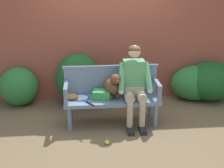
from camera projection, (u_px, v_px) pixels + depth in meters
name	position (u px, v px, depth m)	size (l,w,h in m)	color
ground_plane	(112.00, 123.00, 5.03)	(40.00, 40.00, 0.00)	brown
brick_garden_fence	(106.00, 35.00, 5.73)	(8.00, 0.30, 2.52)	brown
hedge_bush_far_right	(210.00, 81.00, 5.85)	(1.04, 0.89, 0.77)	#194C1E
hedge_bush_mid_left	(78.00, 79.00, 5.63)	(0.86, 0.82, 0.99)	#194C1E
hedge_bush_far_left	(195.00, 83.00, 5.85)	(0.97, 0.65, 0.70)	#286B2D
hedge_bush_mid_right	(19.00, 86.00, 5.60)	(0.73, 0.66, 0.75)	#286B2D
garden_bench	(112.00, 102.00, 4.89)	(1.56, 0.50, 0.46)	slate
bench_backrest	(111.00, 79.00, 4.98)	(1.60, 0.06, 0.50)	slate
bench_armrest_left_end	(66.00, 90.00, 4.65)	(0.06, 0.50, 0.28)	slate
bench_armrest_right_end	(158.00, 87.00, 4.77)	(0.06, 0.50, 0.28)	slate
person_seated	(134.00, 82.00, 4.79)	(0.56, 0.65, 1.33)	black
dog_on_bench	(113.00, 85.00, 4.78)	(0.31, 0.45, 0.45)	brown
tennis_racket	(81.00, 98.00, 4.85)	(0.42, 0.56, 0.03)	blue
baseball_glove	(71.00, 96.00, 4.82)	(0.22, 0.17, 0.09)	#9E6B2D
sports_bag	(102.00, 95.00, 4.83)	(0.28, 0.20, 0.14)	#2D8E42
tennis_ball	(107.00, 142.00, 4.39)	(0.07, 0.07, 0.07)	#CCDB33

